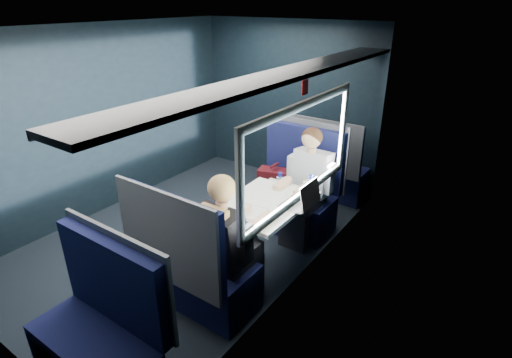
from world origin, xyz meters
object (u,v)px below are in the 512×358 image
Objects in this scene: seat_bay_far at (194,268)px; seat_row_back at (103,336)px; bottle_small at (311,186)px; laptop at (304,199)px; seat_bay_near at (293,193)px; seat_row_front at (328,169)px; cup at (307,186)px; woman at (227,238)px; table at (267,209)px; man at (307,181)px.

seat_row_back is at bearing -90.00° from seat_bay_far.
laptop is at bearing -78.05° from bottle_small.
seat_bay_near is 2.66m from seat_row_back.
seat_row_front is at bearing 107.82° from bottle_small.
seat_bay_far is 1.42m from cup.
woman is (0.25, -2.50, 0.32)m from seat_row_front.
laptop is at bearing 75.15° from seat_row_back.
bottle_small is (0.46, 1.24, 0.42)m from seat_bay_far.
seat_bay_near is 5.63× the size of bottle_small.
seat_row_front is (0.00, 2.67, -0.00)m from seat_bay_far.
seat_bay_near is 1.74m from seat_bay_far.
woman is (0.07, -0.71, 0.06)m from table.
man is (0.25, 1.57, 0.30)m from seat_bay_far.
seat_bay_far is 0.43m from woman.
seat_bay_far reaches higher than seat_row_back.
seat_bay_near reaches higher than seat_row_front.
seat_row_back is 2.53m from man.
bottle_small is at bearing -46.67° from seat_bay_near.
bottle_small is at bearing -57.68° from man.
table is 0.76× the size of woman.
cup is (0.13, -0.26, 0.07)m from man.
seat_bay_far reaches higher than laptop.
woman is (0.25, 0.17, 0.31)m from seat_bay_far.
man is 1.00× the size of woman.
man reaches higher than bottle_small.
cup is (0.13, 1.15, 0.06)m from woman.
bottle_small is (0.21, 1.08, 0.11)m from woman.
seat_bay_far is at bearing -101.78° from table.
seat_row_back is (-0.18, -1.80, -0.25)m from table.
seat_row_back is at bearing -90.00° from seat_row_front.
seat_bay_near is at bearing 90.27° from seat_row_back.
man is at bearing 84.28° from seat_row_back.
seat_bay_far is at bearing -116.97° from laptop.
bottle_small is at bearing 53.06° from table.
seat_bay_far is 0.92m from seat_row_back.
seat_bay_far is 13.05× the size of cup.
woman reaches higher than seat_bay_far.
man is 5.91× the size of bottle_small.
woman is at bearing -107.30° from laptop.
bottle_small is at bearing -72.18° from seat_row_front.
woman is 3.83× the size of laptop.
bottle_small reaches higher than table.
man is 13.69× the size of cup.
seat_bay_near is 0.95× the size of man.
woman is (0.25, 1.09, 0.32)m from seat_row_back.
woman is at bearing 77.07° from seat_row_back.
seat_bay_near reaches higher than cup.
laptop is (0.33, 0.13, 0.15)m from table.
seat_bay_far reaches higher than bottle_small.
cup is (-0.13, 0.31, -0.02)m from laptop.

